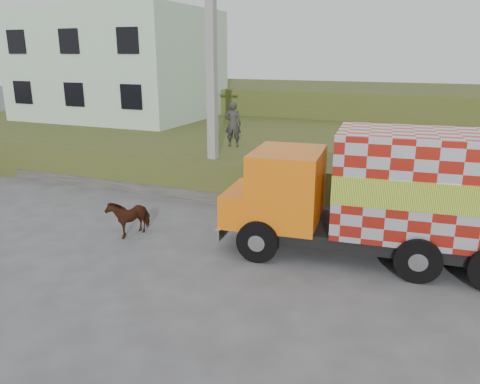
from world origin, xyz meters
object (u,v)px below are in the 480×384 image
at_px(cargo_truck, 386,194).
at_px(cow, 129,216).
at_px(utility_pole, 212,85).
at_px(pedestrian, 233,124).

xyz_separation_m(cargo_truck, cow, (-7.03, -1.13, -1.17)).
height_order(utility_pole, cow, utility_pole).
bearing_deg(pedestrian, utility_pole, 82.94).
relative_size(cow, pedestrian, 0.72).
xyz_separation_m(utility_pole, cargo_truck, (6.29, -3.00, -2.36)).
xyz_separation_m(utility_pole, cow, (-0.74, -4.13, -3.53)).
xyz_separation_m(cargo_truck, pedestrian, (-6.53, 5.35, 0.68)).
distance_m(utility_pole, cow, 5.48).
height_order(cow, pedestrian, pedestrian).
distance_m(utility_pole, cargo_truck, 7.35).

